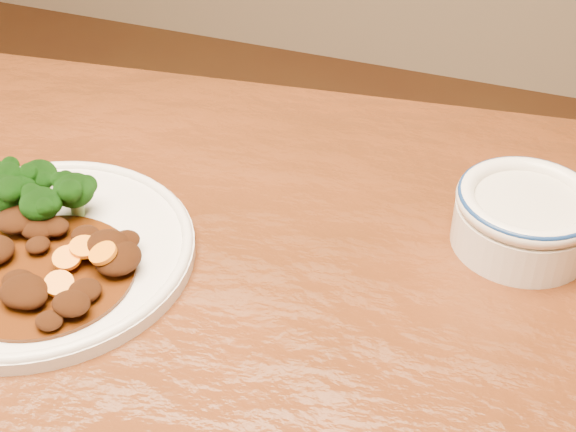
% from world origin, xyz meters
% --- Properties ---
extents(dining_table, '(1.60, 1.08, 0.75)m').
position_xyz_m(dining_table, '(0.00, 0.00, 0.67)').
color(dining_table, '#5B2810').
rests_on(dining_table, ground).
extents(dinner_plate, '(0.29, 0.29, 0.02)m').
position_xyz_m(dinner_plate, '(-0.08, 0.05, 0.76)').
color(dinner_plate, white).
rests_on(dinner_plate, dining_table).
extents(broccoli_florets, '(0.15, 0.09, 0.05)m').
position_xyz_m(broccoli_florets, '(-0.13, 0.09, 0.79)').
color(broccoli_florets, '#69924B').
rests_on(broccoli_florets, dinner_plate).
extents(mince_stew, '(0.17, 0.17, 0.03)m').
position_xyz_m(mince_stew, '(-0.05, 0.03, 0.77)').
color(mince_stew, '#471D07').
rests_on(mince_stew, dinner_plate).
extents(dip_bowl, '(0.13, 0.13, 0.06)m').
position_xyz_m(dip_bowl, '(0.34, 0.24, 0.78)').
color(dip_bowl, white).
rests_on(dip_bowl, dining_table).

